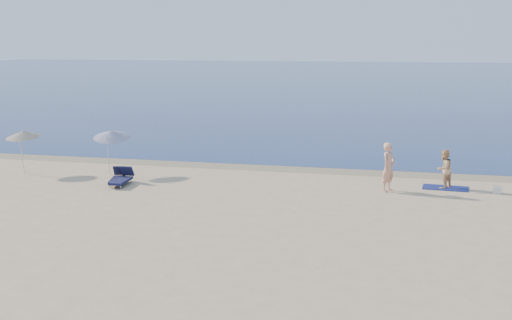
% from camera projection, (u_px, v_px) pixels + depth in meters
% --- Properties ---
extents(sea, '(240.00, 160.00, 0.01)m').
position_uv_depth(sea, '(390.00, 77.00, 106.39)').
color(sea, '#0C1E4C').
rests_on(sea, ground).
extents(wet_sand_strip, '(240.00, 1.60, 0.00)m').
position_uv_depth(wet_sand_strip, '(336.00, 171.00, 29.30)').
color(wet_sand_strip, '#847254').
rests_on(wet_sand_strip, ground).
extents(person_left, '(0.74, 0.84, 1.95)m').
position_uv_depth(person_left, '(389.00, 167.00, 25.18)').
color(person_left, tan).
rests_on(person_left, ground).
extents(person_right, '(0.93, 0.97, 1.58)m').
position_uv_depth(person_right, '(444.00, 169.00, 25.74)').
color(person_right, tan).
rests_on(person_right, ground).
extents(beach_towel, '(1.86, 1.13, 0.03)m').
position_uv_depth(beach_towel, '(445.00, 188.00, 25.87)').
color(beach_towel, '#101751').
rests_on(beach_towel, ground).
extents(white_bag, '(0.34, 0.30, 0.27)m').
position_uv_depth(white_bag, '(497.00, 190.00, 24.94)').
color(white_bag, silver).
rests_on(white_bag, ground).
extents(umbrella_near, '(2.02, 2.03, 2.14)m').
position_uv_depth(umbrella_near, '(112.00, 134.00, 28.36)').
color(umbrella_near, silver).
rests_on(umbrella_near, ground).
extents(umbrella_far, '(1.65, 1.67, 2.05)m').
position_uv_depth(umbrella_far, '(23.00, 134.00, 28.53)').
color(umbrella_far, silver).
rests_on(umbrella_far, ground).
extents(lounger_left, '(0.88, 1.60, 0.67)m').
position_uv_depth(lounger_left, '(117.00, 178.00, 26.61)').
color(lounger_left, black).
rests_on(lounger_left, ground).
extents(lounger_right, '(0.62, 1.63, 0.71)m').
position_uv_depth(lounger_right, '(122.00, 179.00, 26.39)').
color(lounger_right, '#15173A').
rests_on(lounger_right, ground).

